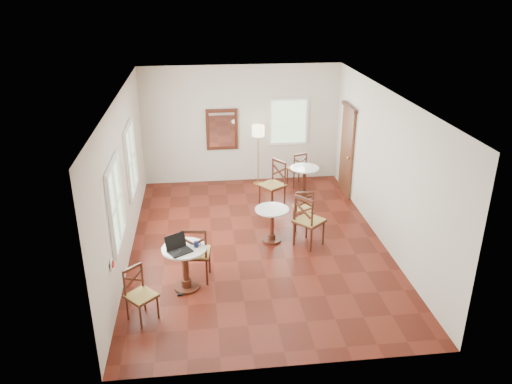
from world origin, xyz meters
The scene contains 17 objects.
ground centered at (0.00, 0.00, 0.00)m, with size 7.00×7.00×0.00m, color #52180E.
room_shell centered at (-0.06, 0.27, 1.89)m, with size 5.02×7.02×3.01m.
cafe_table_near centered at (-1.40, -1.43, 0.49)m, with size 0.75×0.75×0.80m.
cafe_table_mid centered at (0.29, 0.09, 0.44)m, with size 0.67×0.67×0.71m.
cafe_table_back centered at (1.40, 2.26, 0.46)m, with size 0.70×0.70×0.74m.
chair_near_a centered at (-1.22, -1.17, 0.53)m, with size 0.56×0.56×1.07m.
chair_near_b centered at (-2.08, -2.19, 0.44)m, with size 0.58×0.58×0.88m.
chair_mid_a centered at (1.03, 0.54, 0.45)m, with size 0.44×0.44×0.91m.
chair_mid_b centered at (0.98, -0.18, 0.55)m, with size 0.71×0.71×1.10m.
chair_back_a centered at (1.36, 2.94, 0.45)m, with size 0.53×0.53×0.91m.
chair_back_b centered at (0.57, 1.76, 0.55)m, with size 0.70×0.70×1.10m.
floor_lamp centered at (0.39, 3.15, 1.33)m, with size 0.30×0.30×1.57m.
laptop centered at (-1.50, -1.52, 0.86)m, with size 0.47×0.45×0.26m.
mouse centered at (-1.20, -1.32, 0.81)m, with size 0.10×0.06×0.04m, color black.
navy_mug centered at (-1.20, -1.43, 0.84)m, with size 0.12×0.08×0.10m.
water_glass centered at (-1.47, -1.65, 0.84)m, with size 0.05×0.05×0.09m, color white.
power_adapter centered at (-1.52, -1.64, 0.02)m, with size 0.09×0.05×0.03m, color black.
Camera 1 is at (-1.06, -8.84, 4.93)m, focal length 35.30 mm.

